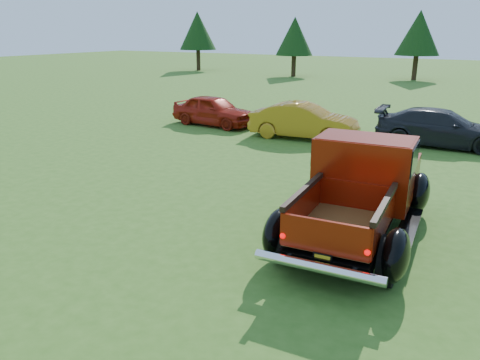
{
  "coord_description": "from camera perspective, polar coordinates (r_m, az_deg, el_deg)",
  "views": [
    {
      "loc": [
        3.49,
        -6.7,
        3.59
      ],
      "look_at": [
        -0.46,
        0.2,
        1.03
      ],
      "focal_mm": 35.0,
      "sensor_mm": 36.0,
      "label": 1
    }
  ],
  "objects": [
    {
      "name": "show_car_red",
      "position": [
        18.56,
        -3.23,
        8.48
      ],
      "size": [
        3.57,
        1.71,
        1.18
      ],
      "primitive_type": "imported",
      "rotation": [
        0.0,
        0.0,
        1.47
      ],
      "color": "#9E1C0E",
      "rests_on": "ground"
    },
    {
      "name": "tree_mid_left",
      "position": [
        38.26,
        20.96,
        16.39
      ],
      "size": [
        3.2,
        3.2,
        5.0
      ],
      "color": "#332114",
      "rests_on": "ground"
    },
    {
      "name": "show_car_yellow",
      "position": [
        16.34,
        7.78,
        7.13
      ],
      "size": [
        3.79,
        1.64,
        1.21
      ],
      "primitive_type": "imported",
      "rotation": [
        0.0,
        0.0,
        1.67
      ],
      "color": "#AB7316",
      "rests_on": "ground"
    },
    {
      "name": "show_car_grey",
      "position": [
        16.45,
        23.32,
        5.86
      ],
      "size": [
        4.13,
        1.81,
        1.18
      ],
      "primitive_type": "imported",
      "rotation": [
        0.0,
        0.0,
        1.61
      ],
      "color": "black",
      "rests_on": "ground"
    },
    {
      "name": "pickup_truck",
      "position": [
        8.93,
        14.71,
        -0.73
      ],
      "size": [
        2.5,
        4.88,
        1.77
      ],
      "rotation": [
        0.0,
        0.0,
        0.06
      ],
      "color": "black",
      "rests_on": "ground"
    },
    {
      "name": "tree_west",
      "position": [
        38.92,
        6.67,
        17.0
      ],
      "size": [
        2.94,
        2.94,
        4.6
      ],
      "color": "#332114",
      "rests_on": "ground"
    },
    {
      "name": "tree_far_west",
      "position": [
        44.69,
        -5.19,
        17.66
      ],
      "size": [
        3.33,
        3.33,
        5.2
      ],
      "color": "#332114",
      "rests_on": "ground"
    },
    {
      "name": "ground",
      "position": [
        8.37,
        2.1,
        -7.61
      ],
      "size": [
        120.0,
        120.0,
        0.0
      ],
      "primitive_type": "plane",
      "color": "#355E1B",
      "rests_on": "ground"
    }
  ]
}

